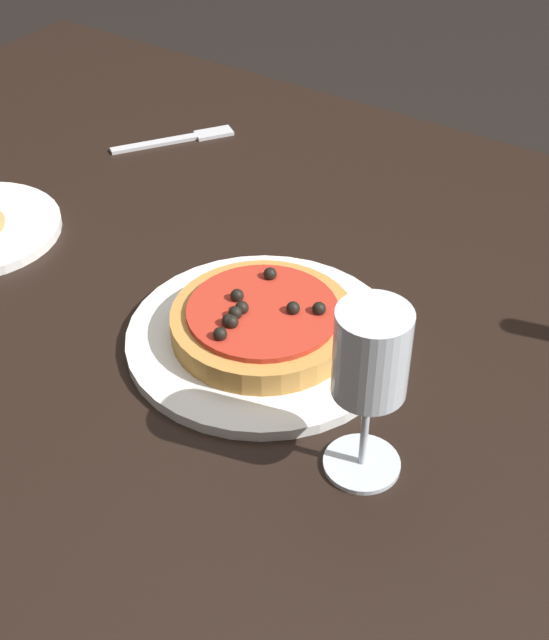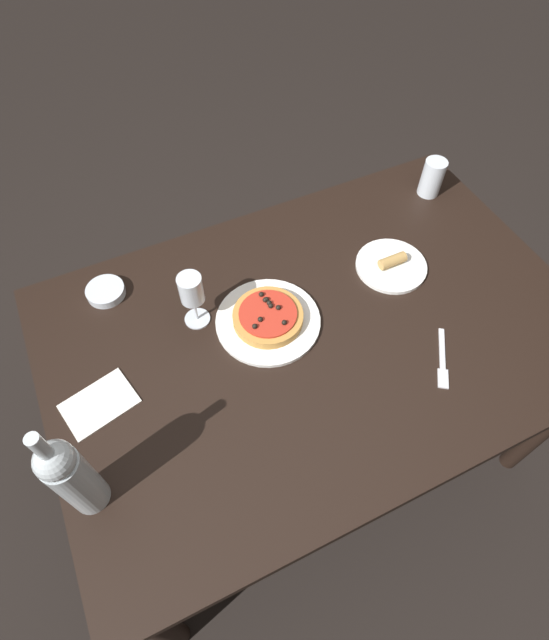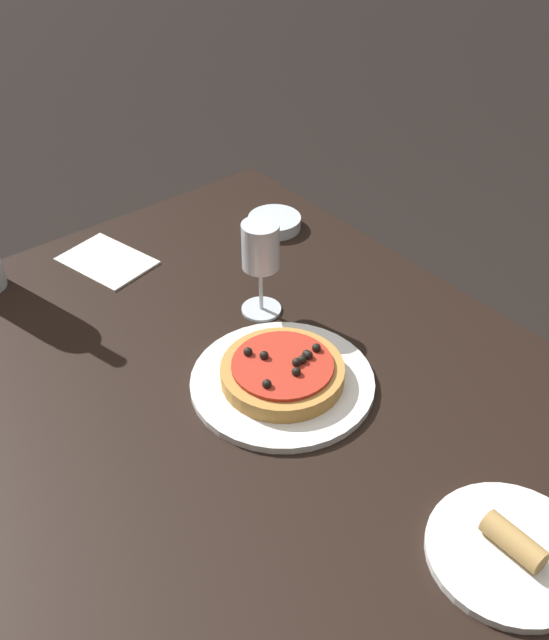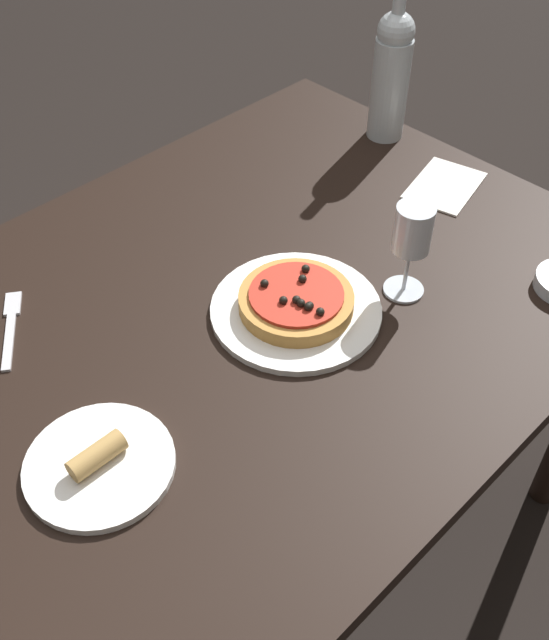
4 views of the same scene
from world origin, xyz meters
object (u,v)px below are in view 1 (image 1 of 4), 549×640
at_px(dining_table, 222,330).
at_px(wine_glass, 371,362).
at_px(pizza, 263,322).
at_px(dinner_plate, 263,338).
at_px(fork, 181,139).

bearing_deg(dining_table, wine_glass, 149.51).
bearing_deg(wine_glass, pizza, -28.28).
bearing_deg(pizza, dinner_plate, -114.43).
xyz_separation_m(dining_table, dinner_plate, (-0.11, 0.07, 0.09)).
height_order(dining_table, fork, fork).
distance_m(dining_table, dinner_plate, 0.16).
bearing_deg(wine_glass, dining_table, -30.49).
xyz_separation_m(pizza, wine_glass, (-0.17, 0.09, 0.09)).
xyz_separation_m(dining_table, fork, (0.24, -0.23, 0.09)).
bearing_deg(fork, dining_table, -99.27).
relative_size(pizza, wine_glass, 1.09).
distance_m(pizza, wine_glass, 0.21).
bearing_deg(dining_table, pizza, 146.37).
distance_m(dinner_plate, wine_glass, 0.22).
relative_size(dining_table, pizza, 7.60).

